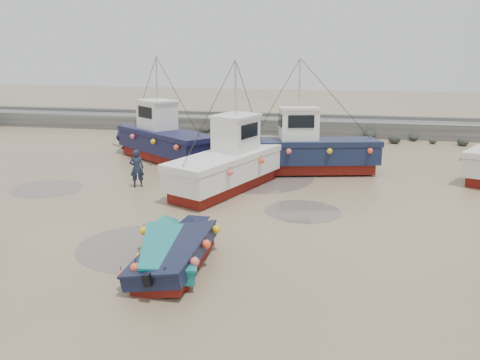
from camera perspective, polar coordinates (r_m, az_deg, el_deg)
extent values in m
plane|color=#9B8A65|center=(17.52, -5.19, -7.26)|extent=(120.00, 120.00, 0.00)
cube|color=slate|center=(38.24, 3.59, 6.65)|extent=(60.00, 2.20, 1.20)
cube|color=slate|center=(39.32, 3.82, 7.98)|extent=(60.00, 0.60, 0.25)
ellipsoid|color=black|center=(35.12, 11.31, 4.99)|extent=(0.84, 0.86, 0.51)
ellipsoid|color=black|center=(36.77, 15.51, 5.29)|extent=(0.98, 1.07, 0.72)
ellipsoid|color=black|center=(36.93, 25.52, 4.23)|extent=(0.78, 0.90, 0.59)
ellipsoid|color=black|center=(37.73, -4.42, 6.11)|extent=(0.99, 0.80, 0.58)
ellipsoid|color=black|center=(36.70, 22.44, 4.38)|extent=(0.54, 0.46, 0.30)
ellipsoid|color=black|center=(36.45, 18.53, 4.74)|extent=(0.61, 0.47, 0.46)
ellipsoid|color=black|center=(37.39, -3.35, 5.83)|extent=(0.61, 0.53, 0.32)
ellipsoid|color=black|center=(37.26, 20.40, 4.83)|extent=(0.67, 0.55, 0.43)
ellipsoid|color=black|center=(37.93, -10.89, 5.97)|extent=(1.09, 0.88, 0.72)
ellipsoid|color=black|center=(37.60, -7.95, 5.79)|extent=(0.65, 0.60, 0.37)
ellipsoid|color=black|center=(35.83, 18.31, 4.73)|extent=(0.88, 0.64, 0.62)
ellipsoid|color=black|center=(36.09, 1.66, 5.49)|extent=(0.64, 0.62, 0.48)
ellipsoid|color=black|center=(36.67, 15.58, 5.02)|extent=(0.55, 0.45, 0.29)
cylinder|color=#5F564D|center=(17.19, -11.93, -8.02)|extent=(4.67, 4.67, 0.01)
cylinder|color=#5F564D|center=(20.48, 7.64, -3.77)|extent=(3.35, 3.35, 0.01)
cylinder|color=#5F564D|center=(25.34, -22.50, -0.97)|extent=(3.52, 3.52, 0.01)
cylinder|color=#5F564D|center=(25.55, 2.20, 0.43)|extent=(6.09, 6.09, 0.01)
cube|color=maroon|center=(15.39, -7.68, -10.20)|extent=(1.60, 3.81, 0.30)
cube|color=black|center=(15.23, -7.74, -8.94)|extent=(1.88, 4.09, 0.45)
pyramid|color=black|center=(17.13, -5.20, -4.30)|extent=(1.80, 0.75, 0.90)
cube|color=brown|center=(15.16, -7.76, -8.38)|extent=(1.51, 3.44, 0.10)
cube|color=black|center=(15.12, -7.78, -8.07)|extent=(1.95, 4.18, 0.07)
cube|color=black|center=(13.39, -10.79, -11.98)|extent=(0.22, 0.18, 0.35)
cylinder|color=black|center=(18.33, -4.26, -6.04)|extent=(0.08, 2.00, 0.04)
sphere|color=#FF522D|center=(14.22, -13.85, -10.75)|extent=(0.30, 0.30, 0.30)
sphere|color=#FF522D|center=(14.07, -5.09, -10.60)|extent=(0.30, 0.30, 0.30)
sphere|color=#FF522D|center=(15.26, -11.79, -8.66)|extent=(0.30, 0.30, 0.30)
sphere|color=#FF522D|center=(15.18, -3.70, -8.47)|extent=(0.30, 0.30, 0.30)
sphere|color=#FF522D|center=(16.35, -10.02, -6.83)|extent=(0.30, 0.30, 0.30)
sphere|color=#FF522D|center=(16.32, -2.50, -6.62)|extent=(0.30, 0.30, 0.30)
cube|color=maroon|center=(15.53, -8.80, -10.00)|extent=(2.26, 3.55, 0.30)
cube|color=#137070|center=(15.37, -8.86, -8.74)|extent=(2.56, 3.85, 0.45)
pyramid|color=#137070|center=(17.15, -8.64, -4.40)|extent=(1.75, 1.14, 0.90)
cube|color=brown|center=(15.30, -8.88, -8.18)|extent=(2.09, 3.22, 0.10)
cube|color=#137070|center=(15.27, -8.90, -7.88)|extent=(2.64, 3.94, 0.07)
cube|color=black|center=(13.64, -9.20, -11.35)|extent=(0.26, 0.24, 0.35)
cylinder|color=black|center=(18.32, -8.41, -6.18)|extent=(0.61, 1.93, 0.04)
sphere|color=#FF522D|center=(14.15, -12.93, -10.82)|extent=(0.30, 0.30, 0.30)
sphere|color=#FF522D|center=(15.31, -5.36, -8.29)|extent=(0.30, 0.30, 0.30)
sphere|color=#FF522D|center=(16.69, -11.88, -6.44)|extent=(0.30, 0.30, 0.30)
cube|color=maroon|center=(29.40, -8.93, 2.90)|extent=(6.58, 5.51, 0.55)
cube|color=#121435|center=(29.24, -9.00, 4.33)|extent=(7.19, 6.09, 0.95)
pyramid|color=#121435|center=(32.46, -13.28, 6.54)|extent=(2.60, 2.85, 1.40)
cube|color=brown|center=(29.14, -9.04, 5.32)|extent=(7.00, 5.92, 0.08)
cube|color=#121435|center=(29.11, -9.05, 5.59)|extent=(7.35, 6.23, 0.30)
cube|color=white|center=(29.73, -10.23, 7.66)|extent=(2.64, 2.58, 1.70)
cube|color=white|center=(29.61, -10.32, 9.40)|extent=(2.85, 2.78, 0.12)
cube|color=black|center=(30.54, -11.35, 8.30)|extent=(0.89, 1.24, 0.68)
cylinder|color=#B7B7B2|center=(29.49, -10.45, 12.02)|extent=(0.10, 0.10, 2.60)
cylinder|color=black|center=(33.73, -14.11, 3.90)|extent=(2.48, 1.77, 0.05)
sphere|color=#E05E5A|center=(26.16, -7.87, 3.77)|extent=(0.30, 0.30, 0.30)
sphere|color=#E05E5A|center=(28.67, -4.84, 4.97)|extent=(0.30, 0.30, 0.30)
sphere|color=#E05E5A|center=(27.96, -10.63, 4.45)|extent=(0.30, 0.30, 0.30)
sphere|color=#E05E5A|center=(30.40, -7.55, 5.53)|extent=(0.30, 0.30, 0.30)
sphere|color=#E05E5A|center=(29.81, -13.06, 5.04)|extent=(0.30, 0.30, 0.30)
sphere|color=#E05E5A|center=(32.19, -9.98, 6.02)|extent=(0.30, 0.30, 0.30)
cube|color=maroon|center=(23.07, -1.81, -0.62)|extent=(4.36, 6.48, 0.55)
cube|color=white|center=(22.86, -1.82, 1.18)|extent=(4.86, 7.04, 0.95)
pyramid|color=white|center=(25.84, 3.33, 4.53)|extent=(2.67, 2.25, 1.40)
cube|color=brown|center=(22.73, -1.84, 2.44)|extent=(4.71, 6.86, 0.08)
cube|color=white|center=(22.70, -1.84, 2.78)|extent=(4.96, 7.20, 0.30)
cube|color=white|center=(23.22, -0.51, 5.54)|extent=(2.29, 2.48, 1.70)
cube|color=white|center=(23.07, -0.52, 7.76)|extent=(2.47, 2.68, 0.12)
cube|color=black|center=(24.00, 0.90, 6.51)|extent=(1.26, 0.61, 0.68)
cylinder|color=#B7B7B2|center=(22.90, -0.53, 11.13)|extent=(0.10, 0.10, 2.60)
cylinder|color=black|center=(27.16, 4.50, 1.41)|extent=(1.29, 2.75, 0.05)
sphere|color=#E05E5A|center=(21.60, -8.75, 1.07)|extent=(0.30, 0.30, 0.30)
sphere|color=#E05E5A|center=(21.01, -1.23, 0.83)|extent=(0.30, 0.30, 0.30)
sphere|color=#E05E5A|center=(23.53, -4.31, 2.47)|extent=(0.30, 0.30, 0.30)
sphere|color=#E05E5A|center=(23.14, 2.65, 2.27)|extent=(0.30, 0.30, 0.30)
sphere|color=#E05E5A|center=(25.59, -0.55, 3.65)|extent=(0.30, 0.30, 0.30)
cube|color=maroon|center=(26.65, 9.01, 1.51)|extent=(6.66, 3.39, 0.55)
cube|color=#131C36|center=(26.48, 9.08, 3.08)|extent=(7.19, 3.86, 0.95)
pyramid|color=#131C36|center=(25.87, 0.47, 4.57)|extent=(1.91, 2.72, 1.40)
cube|color=brown|center=(26.36, 9.13, 4.17)|extent=(7.02, 3.73, 0.08)
cube|color=#131C36|center=(26.34, 9.15, 4.47)|extent=(7.35, 3.94, 0.30)
cube|color=white|center=(26.00, 7.22, 6.57)|extent=(2.32, 2.11, 1.70)
cube|color=white|center=(25.86, 7.29, 8.56)|extent=(2.51, 2.28, 0.12)
cube|color=black|center=(25.82, 4.98, 7.14)|extent=(0.36, 1.45, 0.68)
cylinder|color=#B7B7B2|center=(25.72, 7.40, 11.56)|extent=(0.10, 0.10, 2.60)
cylinder|color=black|center=(26.25, -1.97, 0.92)|extent=(2.94, 0.68, 0.05)
sphere|color=#E05E5A|center=(25.78, 15.62, 3.13)|extent=(0.30, 0.30, 0.30)
sphere|color=#E05E5A|center=(28.04, 11.89, 4.42)|extent=(0.30, 0.30, 0.30)
sphere|color=#E05E5A|center=(25.21, 10.90, 3.16)|extent=(0.30, 0.30, 0.30)
sphere|color=#E05E5A|center=(27.61, 7.49, 4.44)|extent=(0.30, 0.30, 0.30)
sphere|color=#E05E5A|center=(24.83, 6.00, 3.16)|extent=(0.30, 0.30, 0.30)
sphere|color=#E05E5A|center=(27.34, 2.98, 4.45)|extent=(0.30, 0.30, 0.30)
sphere|color=#E05E5A|center=(26.48, 25.71, 2.45)|extent=(0.30, 0.30, 0.30)
sphere|color=#E05E5A|center=(28.30, 26.88, 3.10)|extent=(0.30, 0.30, 0.30)
imported|color=#182239|center=(24.31, -12.33, -0.78)|extent=(0.83, 0.72, 1.93)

